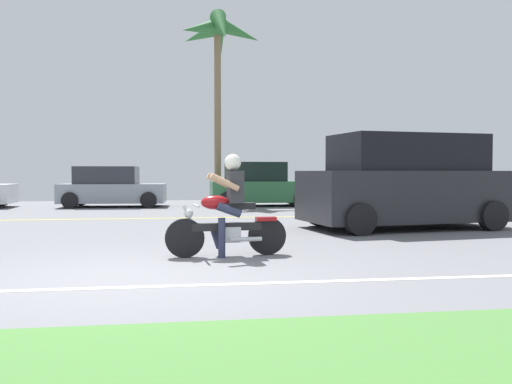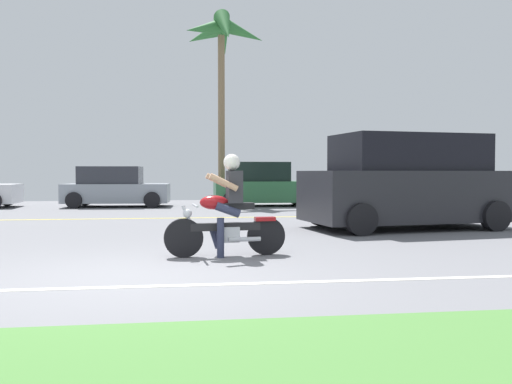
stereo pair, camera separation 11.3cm
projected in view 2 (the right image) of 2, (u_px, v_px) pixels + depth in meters
ground at (153, 245)px, 9.42m from camera, size 56.00×30.00×0.04m
lane_line_near at (136, 287)px, 5.92m from camera, size 50.40×0.12×0.01m
lane_line_far at (163, 218)px, 14.74m from camera, size 50.40×0.12×0.01m
motorcyclist at (227, 213)px, 8.07m from camera, size 1.80×0.59×1.50m
suv_nearby at (406, 183)px, 12.06m from camera, size 4.64×2.73×2.05m
parked_car_1 at (115, 188)px, 19.72m from camera, size 3.74×2.08×1.44m
parked_car_2 at (263, 186)px, 20.18m from camera, size 3.69×2.00×1.60m
parked_car_3 at (386, 187)px, 20.02m from camera, size 4.41×2.25×1.53m
palm_tree_0 at (220, 41)px, 21.17m from camera, size 3.32×3.37×7.42m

